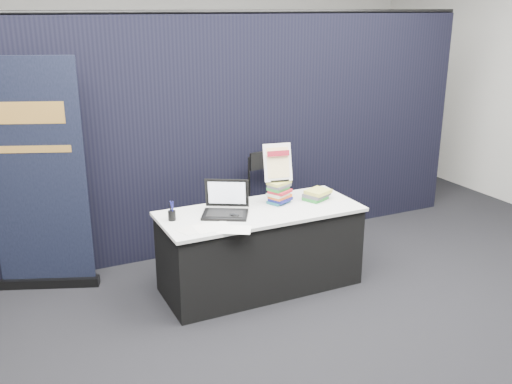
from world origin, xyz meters
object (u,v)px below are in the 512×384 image
(info_sign, at_px, (278,163))
(stacking_chair, at_px, (277,199))
(laptop, at_px, (223,207))
(book_stack_short, at_px, (316,195))
(book_stack_tall, at_px, (279,192))
(display_table, at_px, (260,249))
(pullup_banner, at_px, (39,191))

(info_sign, relative_size, stacking_chair, 0.33)
(laptop, relative_size, book_stack_short, 1.72)
(book_stack_tall, bearing_deg, display_table, -157.66)
(info_sign, bearing_deg, stacking_chair, 72.96)
(display_table, height_order, info_sign, info_sign)
(book_stack_tall, height_order, pullup_banner, pullup_banner)
(book_stack_tall, bearing_deg, info_sign, 90.00)
(info_sign, height_order, stacking_chair, info_sign)
(info_sign, bearing_deg, laptop, -161.67)
(laptop, distance_m, book_stack_tall, 0.58)
(display_table, xyz_separation_m, info_sign, (0.24, 0.13, 0.75))
(laptop, relative_size, stacking_chair, 0.45)
(book_stack_short, xyz_separation_m, stacking_chair, (-0.10, 0.59, -0.21))
(book_stack_tall, relative_size, stacking_chair, 0.22)
(info_sign, distance_m, pullup_banner, 2.12)
(pullup_banner, bearing_deg, laptop, -7.94)
(laptop, bearing_deg, pullup_banner, 179.54)
(info_sign, height_order, pullup_banner, pullup_banner)
(display_table, bearing_deg, book_stack_tall, 22.34)
(pullup_banner, bearing_deg, info_sign, 1.64)
(pullup_banner, height_order, stacking_chair, pullup_banner)
(display_table, distance_m, pullup_banner, 2.02)
(display_table, relative_size, info_sign, 5.10)
(stacking_chair, bearing_deg, book_stack_short, -87.79)
(book_stack_short, xyz_separation_m, pullup_banner, (-2.35, 0.82, 0.13))
(display_table, distance_m, info_sign, 0.79)
(book_stack_tall, height_order, stacking_chair, stacking_chair)
(pullup_banner, relative_size, stacking_chair, 1.97)
(laptop, relative_size, info_sign, 1.34)
(display_table, height_order, book_stack_short, book_stack_short)
(book_stack_short, distance_m, stacking_chair, 0.64)
(pullup_banner, distance_m, stacking_chair, 2.28)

